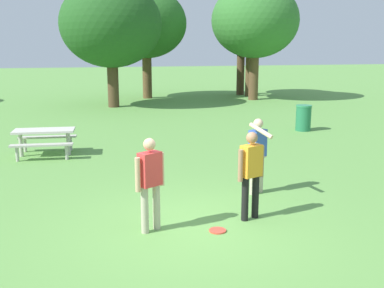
{
  "coord_description": "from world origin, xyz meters",
  "views": [
    {
      "loc": [
        -1.73,
        -7.43,
        3.16
      ],
      "look_at": [
        0.55,
        2.27,
        1.0
      ],
      "focal_mm": 42.93,
      "sensor_mm": 36.0,
      "label": 1
    }
  ],
  "objects_px": {
    "tree_far_right": "(146,24)",
    "tree_slender_mid": "(255,21)",
    "tree_broad_center": "(111,24)",
    "tree_back_left": "(242,27)",
    "tree_back_right": "(251,29)",
    "picnic_table_near": "(44,137)",
    "person_bystander": "(251,170)",
    "trash_can_beside_table": "(303,118)",
    "frisbee": "(218,231)",
    "person_thrower": "(150,179)",
    "person_catcher": "(258,150)"
  },
  "relations": [
    {
      "from": "trash_can_beside_table",
      "to": "picnic_table_near",
      "type": "bearing_deg",
      "value": -167.99
    },
    {
      "from": "person_thrower",
      "to": "person_catcher",
      "type": "height_order",
      "value": "same"
    },
    {
      "from": "tree_far_right",
      "to": "tree_back_right",
      "type": "height_order",
      "value": "tree_far_right"
    },
    {
      "from": "tree_broad_center",
      "to": "tree_back_left",
      "type": "relative_size",
      "value": 1.11
    },
    {
      "from": "person_thrower",
      "to": "person_bystander",
      "type": "relative_size",
      "value": 1.0
    },
    {
      "from": "person_catcher",
      "to": "picnic_table_near",
      "type": "relative_size",
      "value": 0.91
    },
    {
      "from": "tree_far_right",
      "to": "tree_back_left",
      "type": "bearing_deg",
      "value": 5.72
    },
    {
      "from": "person_catcher",
      "to": "person_thrower",
      "type": "bearing_deg",
      "value": -149.18
    },
    {
      "from": "tree_back_right",
      "to": "person_catcher",
      "type": "bearing_deg",
      "value": -109.64
    },
    {
      "from": "picnic_table_near",
      "to": "tree_broad_center",
      "type": "xyz_separation_m",
      "value": [
        2.65,
        10.31,
        3.58
      ]
    },
    {
      "from": "picnic_table_near",
      "to": "tree_slender_mid",
      "type": "relative_size",
      "value": 0.27
    },
    {
      "from": "person_catcher",
      "to": "trash_can_beside_table",
      "type": "bearing_deg",
      "value": 56.39
    },
    {
      "from": "tree_broad_center",
      "to": "tree_back_left",
      "type": "bearing_deg",
      "value": 26.66
    },
    {
      "from": "person_bystander",
      "to": "tree_back_left",
      "type": "xyz_separation_m",
      "value": [
        6.91,
        20.53,
        3.27
      ]
    },
    {
      "from": "person_catcher",
      "to": "person_bystander",
      "type": "height_order",
      "value": "same"
    },
    {
      "from": "tree_slender_mid",
      "to": "trash_can_beside_table",
      "type": "bearing_deg",
      "value": -99.79
    },
    {
      "from": "person_catcher",
      "to": "tree_back_right",
      "type": "height_order",
      "value": "tree_back_right"
    },
    {
      "from": "tree_broad_center",
      "to": "tree_slender_mid",
      "type": "distance_m",
      "value": 8.28
    },
    {
      "from": "tree_back_right",
      "to": "tree_back_left",
      "type": "bearing_deg",
      "value": 107.18
    },
    {
      "from": "person_thrower",
      "to": "tree_back_left",
      "type": "xyz_separation_m",
      "value": [
        8.78,
        20.66,
        3.27
      ]
    },
    {
      "from": "trash_can_beside_table",
      "to": "tree_far_right",
      "type": "height_order",
      "value": "tree_far_right"
    },
    {
      "from": "frisbee",
      "to": "picnic_table_near",
      "type": "xyz_separation_m",
      "value": [
        -3.32,
        6.47,
        0.55
      ]
    },
    {
      "from": "frisbee",
      "to": "tree_back_right",
      "type": "relative_size",
      "value": 0.05
    },
    {
      "from": "person_bystander",
      "to": "picnic_table_near",
      "type": "distance_m",
      "value": 7.29
    },
    {
      "from": "tree_back_left",
      "to": "tree_back_right",
      "type": "relative_size",
      "value": 1.0
    },
    {
      "from": "person_thrower",
      "to": "person_bystander",
      "type": "height_order",
      "value": "same"
    },
    {
      "from": "person_thrower",
      "to": "tree_back_left",
      "type": "relative_size",
      "value": 0.29
    },
    {
      "from": "tree_far_right",
      "to": "tree_back_left",
      "type": "relative_size",
      "value": 1.12
    },
    {
      "from": "person_bystander",
      "to": "tree_back_right",
      "type": "distance_m",
      "value": 21.15
    },
    {
      "from": "tree_back_left",
      "to": "person_catcher",
      "type": "bearing_deg",
      "value": -108.06
    },
    {
      "from": "person_catcher",
      "to": "frisbee",
      "type": "distance_m",
      "value": 2.48
    },
    {
      "from": "frisbee",
      "to": "tree_back_left",
      "type": "relative_size",
      "value": 0.05
    },
    {
      "from": "picnic_table_near",
      "to": "person_bystander",
      "type": "bearing_deg",
      "value": -56.06
    },
    {
      "from": "tree_broad_center",
      "to": "tree_far_right",
      "type": "bearing_deg",
      "value": 57.85
    },
    {
      "from": "picnic_table_near",
      "to": "tree_back_left",
      "type": "distance_m",
      "value": 18.54
    },
    {
      "from": "person_bystander",
      "to": "tree_back_right",
      "type": "bearing_deg",
      "value": 69.9
    },
    {
      "from": "tree_far_right",
      "to": "tree_slender_mid",
      "type": "height_order",
      "value": "tree_slender_mid"
    },
    {
      "from": "trash_can_beside_table",
      "to": "tree_back_left",
      "type": "xyz_separation_m",
      "value": [
        1.86,
        12.55,
        3.73
      ]
    },
    {
      "from": "tree_far_right",
      "to": "tree_back_right",
      "type": "xyz_separation_m",
      "value": [
        6.36,
        -0.28,
        -0.24
      ]
    },
    {
      "from": "person_catcher",
      "to": "frisbee",
      "type": "height_order",
      "value": "person_catcher"
    },
    {
      "from": "person_thrower",
      "to": "trash_can_beside_table",
      "type": "relative_size",
      "value": 1.71
    },
    {
      "from": "person_thrower",
      "to": "picnic_table_near",
      "type": "distance_m",
      "value": 6.57
    },
    {
      "from": "person_catcher",
      "to": "picnic_table_near",
      "type": "bearing_deg",
      "value": 135.43
    },
    {
      "from": "trash_can_beside_table",
      "to": "tree_slender_mid",
      "type": "xyz_separation_m",
      "value": [
        1.68,
        9.75,
        3.99
      ]
    },
    {
      "from": "person_bystander",
      "to": "trash_can_beside_table",
      "type": "bearing_deg",
      "value": 57.64
    },
    {
      "from": "frisbee",
      "to": "tree_back_right",
      "type": "xyz_separation_m",
      "value": [
        7.93,
        20.07,
        4.09
      ]
    },
    {
      "from": "tree_back_left",
      "to": "tree_back_right",
      "type": "xyz_separation_m",
      "value": [
        0.27,
        -0.89,
        -0.11
      ]
    },
    {
      "from": "trash_can_beside_table",
      "to": "tree_back_left",
      "type": "bearing_deg",
      "value": 81.58
    },
    {
      "from": "frisbee",
      "to": "tree_broad_center",
      "type": "height_order",
      "value": "tree_broad_center"
    },
    {
      "from": "trash_can_beside_table",
      "to": "tree_slender_mid",
      "type": "relative_size",
      "value": 0.15
    }
  ]
}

